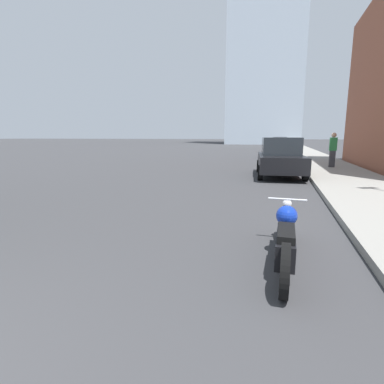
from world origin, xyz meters
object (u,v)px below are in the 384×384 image
(parked_car_white, at_px, (279,144))
(pedestrian, at_px, (333,149))
(parked_car_black, at_px, (280,157))
(parked_car_blue, at_px, (279,148))
(parked_car_red, at_px, (281,143))
(motorcycle, at_px, (286,236))

(parked_car_white, bearing_deg, pedestrian, -84.32)
(parked_car_black, height_order, parked_car_blue, parked_car_black)
(pedestrian, bearing_deg, parked_car_blue, 108.15)
(parked_car_blue, bearing_deg, pedestrian, -71.49)
(parked_car_red, bearing_deg, motorcycle, -90.03)
(motorcycle, distance_m, pedestrian, 13.57)
(motorcycle, relative_size, pedestrian, 1.43)
(parked_car_red, bearing_deg, parked_car_black, -90.21)
(parked_car_white, relative_size, parked_car_red, 1.03)
(parked_car_black, distance_m, parked_car_blue, 11.99)
(parked_car_blue, height_order, pedestrian, pedestrian)
(motorcycle, xyz_separation_m, parked_car_blue, (-0.16, 21.75, 0.42))
(pedestrian, bearing_deg, parked_car_red, 94.61)
(parked_car_white, distance_m, parked_car_red, 11.01)
(parked_car_black, xyz_separation_m, parked_car_blue, (-0.07, 11.99, -0.04))
(motorcycle, height_order, parked_car_blue, parked_car_blue)
(parked_car_blue, bearing_deg, motorcycle, -89.20)
(parked_car_black, bearing_deg, parked_car_white, 85.28)
(parked_car_white, height_order, pedestrian, pedestrian)
(motorcycle, bearing_deg, parked_car_white, 91.69)
(parked_car_blue, relative_size, parked_car_white, 1.04)
(parked_car_black, bearing_deg, motorcycle, -94.33)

